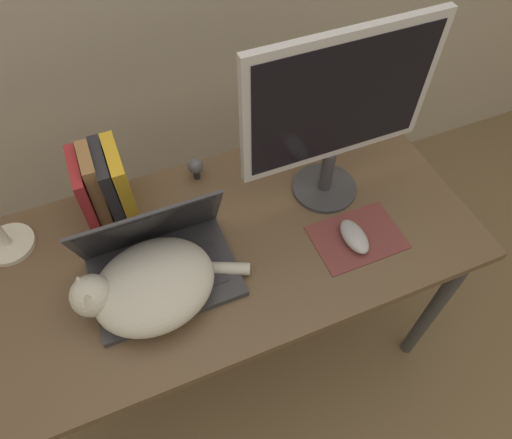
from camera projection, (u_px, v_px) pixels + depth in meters
name	position (u px, v px, depth m)	size (l,w,h in m)	color
ground_plane	(273.00, 421.00, 1.62)	(12.00, 12.00, 0.00)	brown
desk	(236.00, 256.00, 1.27)	(1.28, 0.62, 0.73)	brown
laptop	(160.00, 262.00, 1.11)	(0.35, 0.25, 0.24)	#2D2D33
cat	(149.00, 286.00, 1.05)	(0.42, 0.29, 0.14)	#B2ADA3
external_monitor	(338.00, 111.00, 1.08)	(0.49, 0.18, 0.50)	#333338
mousepad	(357.00, 237.00, 1.21)	(0.23, 0.17, 0.00)	brown
computer_mouse	(354.00, 237.00, 1.18)	(0.06, 0.11, 0.03)	#99999E
book_row	(104.00, 185.00, 1.18)	(0.13, 0.16, 0.21)	maroon
webcam	(196.00, 167.00, 1.30)	(0.05, 0.05, 0.07)	#232328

